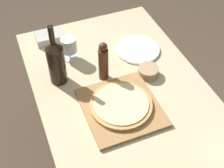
# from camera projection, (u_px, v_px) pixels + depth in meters

# --- Properties ---
(ground_plane) EXTENTS (12.00, 12.00, 0.00)m
(ground_plane) POSITION_uv_depth(u_px,v_px,m) (121.00, 164.00, 2.11)
(ground_plane) COLOR #4C3D2D
(dining_table) EXTENTS (0.85, 1.35, 0.73)m
(dining_table) POSITION_uv_depth(u_px,v_px,m) (123.00, 104.00, 1.65)
(dining_table) COLOR #CCB78E
(dining_table) RESTS_ON ground_plane
(cutting_board) EXTENTS (0.35, 0.37, 0.02)m
(cutting_board) POSITION_uv_depth(u_px,v_px,m) (121.00, 107.00, 1.50)
(cutting_board) COLOR #A87A47
(cutting_board) RESTS_ON dining_table
(pizza) EXTENTS (0.30, 0.30, 0.02)m
(pizza) POSITION_uv_depth(u_px,v_px,m) (121.00, 105.00, 1.48)
(pizza) COLOR tan
(pizza) RESTS_ON cutting_board
(wine_bottle) EXTENTS (0.09, 0.09, 0.34)m
(wine_bottle) POSITION_uv_depth(u_px,v_px,m) (56.00, 61.00, 1.54)
(wine_bottle) COLOR black
(wine_bottle) RESTS_ON dining_table
(pepper_mill) EXTENTS (0.05, 0.05, 0.23)m
(pepper_mill) POSITION_uv_depth(u_px,v_px,m) (103.00, 62.00, 1.57)
(pepper_mill) COLOR #4C2819
(pepper_mill) RESTS_ON dining_table
(wine_glass) EXTENTS (0.09, 0.09, 0.14)m
(wine_glass) POSITION_uv_depth(u_px,v_px,m) (69.00, 45.00, 1.69)
(wine_glass) COLOR silver
(wine_glass) RESTS_ON dining_table
(small_bowl) EXTENTS (0.11, 0.11, 0.05)m
(small_bowl) POSITION_uv_depth(u_px,v_px,m) (148.00, 71.00, 1.65)
(small_bowl) COLOR tan
(small_bowl) RESTS_ON dining_table
(dinner_plate) EXTENTS (0.25, 0.25, 0.01)m
(dinner_plate) POSITION_uv_depth(u_px,v_px,m) (138.00, 49.00, 1.80)
(dinner_plate) COLOR silver
(dinner_plate) RESTS_ON dining_table
(food_container) EXTENTS (0.17, 0.11, 0.05)m
(food_container) POSITION_uv_depth(u_px,v_px,m) (50.00, 37.00, 1.85)
(food_container) COLOR #BCB7AD
(food_container) RESTS_ON dining_table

